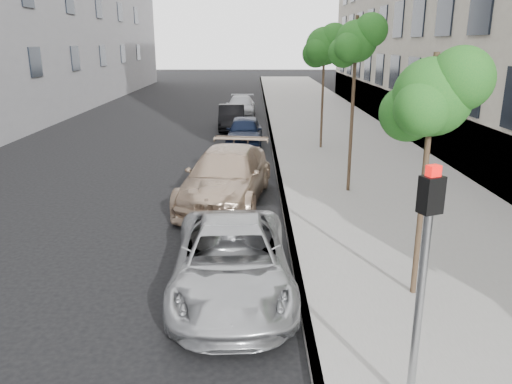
{
  "coord_description": "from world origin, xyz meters",
  "views": [
    {
      "loc": [
        0.31,
        -6.64,
        4.5
      ],
      "look_at": [
        0.36,
        3.3,
        1.5
      ],
      "focal_mm": 35.0,
      "sensor_mm": 36.0,
      "label": 1
    }
  ],
  "objects_px": {
    "signal_pole": "(424,264)",
    "sedan_blue": "(244,131)",
    "suv": "(226,176)",
    "minivan": "(232,260)",
    "tree_far": "(325,46)",
    "sedan_black": "(232,117)",
    "sedan_rear": "(241,107)",
    "tree_mid": "(357,42)",
    "tree_near": "(434,97)"
  },
  "relations": [
    {
      "from": "signal_pole",
      "to": "sedan_blue",
      "type": "bearing_deg",
      "value": 75.04
    },
    {
      "from": "tree_near",
      "to": "signal_pole",
      "type": "bearing_deg",
      "value": -108.4
    },
    {
      "from": "tree_mid",
      "to": "sedan_rear",
      "type": "height_order",
      "value": "tree_mid"
    },
    {
      "from": "sedan_blue",
      "to": "signal_pole",
      "type": "bearing_deg",
      "value": -80.57
    },
    {
      "from": "sedan_blue",
      "to": "sedan_rear",
      "type": "xyz_separation_m",
      "value": [
        -0.4,
        9.16,
        -0.03
      ]
    },
    {
      "from": "suv",
      "to": "tree_far",
      "type": "bearing_deg",
      "value": 71.5
    },
    {
      "from": "signal_pole",
      "to": "sedan_blue",
      "type": "height_order",
      "value": "signal_pole"
    },
    {
      "from": "minivan",
      "to": "tree_far",
      "type": "bearing_deg",
      "value": 72.78
    },
    {
      "from": "tree_far",
      "to": "sedan_rear",
      "type": "distance_m",
      "value": 11.44
    },
    {
      "from": "tree_near",
      "to": "minivan",
      "type": "bearing_deg",
      "value": 175.16
    },
    {
      "from": "tree_mid",
      "to": "suv",
      "type": "relative_size",
      "value": 0.98
    },
    {
      "from": "minivan",
      "to": "sedan_rear",
      "type": "distance_m",
      "value": 22.88
    },
    {
      "from": "tree_mid",
      "to": "tree_far",
      "type": "height_order",
      "value": "tree_mid"
    },
    {
      "from": "sedan_blue",
      "to": "sedan_black",
      "type": "relative_size",
      "value": 0.99
    },
    {
      "from": "sedan_black",
      "to": "tree_mid",
      "type": "bearing_deg",
      "value": -73.44
    },
    {
      "from": "sedan_rear",
      "to": "tree_near",
      "type": "bearing_deg",
      "value": -78.71
    },
    {
      "from": "tree_far",
      "to": "sedan_black",
      "type": "distance_m",
      "value": 7.75
    },
    {
      "from": "tree_near",
      "to": "suv",
      "type": "xyz_separation_m",
      "value": [
        -3.71,
        5.82,
        -2.88
      ]
    },
    {
      "from": "sedan_blue",
      "to": "sedan_black",
      "type": "xyz_separation_m",
      "value": [
        -0.77,
        4.46,
        -0.01
      ]
    },
    {
      "from": "signal_pole",
      "to": "sedan_blue",
      "type": "relative_size",
      "value": 0.8
    },
    {
      "from": "tree_mid",
      "to": "minivan",
      "type": "height_order",
      "value": "tree_mid"
    },
    {
      "from": "suv",
      "to": "sedan_blue",
      "type": "bearing_deg",
      "value": 96.14
    },
    {
      "from": "minivan",
      "to": "sedan_rear",
      "type": "relative_size",
      "value": 1.07
    },
    {
      "from": "signal_pole",
      "to": "minivan",
      "type": "distance_m",
      "value": 4.24
    },
    {
      "from": "tree_near",
      "to": "tree_mid",
      "type": "relative_size",
      "value": 0.84
    },
    {
      "from": "suv",
      "to": "sedan_black",
      "type": "height_order",
      "value": "suv"
    },
    {
      "from": "minivan",
      "to": "sedan_blue",
      "type": "bearing_deg",
      "value": 87.44
    },
    {
      "from": "tree_near",
      "to": "tree_far",
      "type": "height_order",
      "value": "tree_far"
    },
    {
      "from": "tree_near",
      "to": "sedan_rear",
      "type": "height_order",
      "value": "tree_near"
    },
    {
      "from": "tree_mid",
      "to": "minivan",
      "type": "xyz_separation_m",
      "value": [
        -3.33,
        -6.22,
        -3.85
      ]
    },
    {
      "from": "tree_near",
      "to": "suv",
      "type": "distance_m",
      "value": 7.48
    },
    {
      "from": "signal_pole",
      "to": "minivan",
      "type": "xyz_separation_m",
      "value": [
        -2.35,
        3.23,
        -1.43
      ]
    },
    {
      "from": "tree_mid",
      "to": "minivan",
      "type": "relative_size",
      "value": 1.12
    },
    {
      "from": "suv",
      "to": "sedan_blue",
      "type": "xyz_separation_m",
      "value": [
        0.38,
        8.18,
        -0.11
      ]
    },
    {
      "from": "tree_mid",
      "to": "sedan_rear",
      "type": "bearing_deg",
      "value": 102.63
    },
    {
      "from": "tree_near",
      "to": "sedan_black",
      "type": "xyz_separation_m",
      "value": [
        -4.09,
        18.46,
        -3.01
      ]
    },
    {
      "from": "tree_far",
      "to": "signal_pole",
      "type": "xyz_separation_m",
      "value": [
        -0.98,
        -15.95,
        -2.25
      ]
    },
    {
      "from": "suv",
      "to": "sedan_blue",
      "type": "distance_m",
      "value": 8.19
    },
    {
      "from": "tree_far",
      "to": "minivan",
      "type": "relative_size",
      "value": 1.11
    },
    {
      "from": "signal_pole",
      "to": "sedan_black",
      "type": "bearing_deg",
      "value": 75.43
    },
    {
      "from": "sedan_blue",
      "to": "sedan_rear",
      "type": "bearing_deg",
      "value": 94.07
    },
    {
      "from": "tree_mid",
      "to": "sedan_rear",
      "type": "relative_size",
      "value": 1.19
    },
    {
      "from": "signal_pole",
      "to": "suv",
      "type": "height_order",
      "value": "signal_pole"
    },
    {
      "from": "sedan_rear",
      "to": "tree_mid",
      "type": "bearing_deg",
      "value": -75.24
    },
    {
      "from": "sedan_blue",
      "to": "sedan_black",
      "type": "bearing_deg",
      "value": 101.27
    },
    {
      "from": "sedan_blue",
      "to": "sedan_rear",
      "type": "height_order",
      "value": "sedan_blue"
    },
    {
      "from": "signal_pole",
      "to": "sedan_black",
      "type": "distance_m",
      "value": 21.68
    },
    {
      "from": "tree_mid",
      "to": "minivan",
      "type": "bearing_deg",
      "value": -118.15
    },
    {
      "from": "minivan",
      "to": "tree_near",
      "type": "bearing_deg",
      "value": -7.4
    },
    {
      "from": "suv",
      "to": "sedan_rear",
      "type": "bearing_deg",
      "value": 98.9
    }
  ]
}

